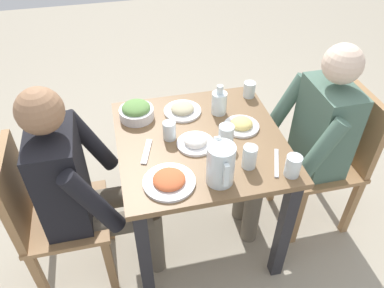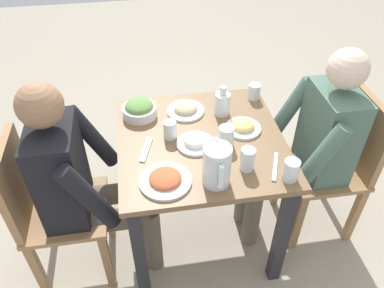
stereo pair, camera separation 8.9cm
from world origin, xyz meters
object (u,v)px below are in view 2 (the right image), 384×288
at_px(water_glass_center, 254,92).
at_px(plate_beans, 186,109).
at_px(water_pitcher, 217,166).
at_px(oil_carafe, 222,105).
at_px(chair_near, 47,206).
at_px(water_glass_far_right, 226,137).
at_px(plate_fries, 243,127).
at_px(dining_table, 200,160).
at_px(water_glass_near_right, 248,159).
at_px(chair_far, 339,160).
at_px(water_glass_near_left, 291,170).
at_px(salt_shaker, 247,151).
at_px(water_glass_by_pitcher, 170,130).
at_px(diner_near, 84,180).
at_px(salad_bowl, 139,109).
at_px(plate_rice_curry, 165,179).
at_px(plate_yoghurt, 195,142).
at_px(diner_far, 309,144).

bearing_deg(water_glass_center, plate_beans, -80.20).
relative_size(water_pitcher, oil_carafe, 1.16).
xyz_separation_m(chair_near, water_glass_far_right, (-0.03, 0.89, 0.30)).
relative_size(plate_fries, oil_carafe, 1.09).
height_order(dining_table, water_glass_near_right, water_glass_near_right).
height_order(chair_far, water_glass_near_left, chair_far).
height_order(chair_far, plate_beans, chair_far).
height_order(water_glass_far_right, salt_shaker, water_glass_far_right).
xyz_separation_m(plate_beans, water_glass_by_pitcher, (0.20, -0.11, 0.03)).
xyz_separation_m(diner_near, salad_bowl, (-0.33, 0.29, 0.14)).
bearing_deg(plate_beans, water_glass_far_right, 26.52).
bearing_deg(water_pitcher, plate_rice_curry, -98.65).
height_order(plate_fries, oil_carafe, oil_carafe).
distance_m(plate_fries, water_glass_near_right, 0.28).
relative_size(plate_beans, salt_shaker, 3.67).
distance_m(water_glass_center, salt_shaker, 0.49).
distance_m(diner_near, water_pitcher, 0.65).
height_order(dining_table, chair_near, chair_near).
distance_m(water_pitcher, salad_bowl, 0.61).
bearing_deg(plate_rice_curry, plate_beans, 161.89).
distance_m(plate_beans, plate_fries, 0.33).
height_order(diner_near, water_glass_near_right, diner_near).
xyz_separation_m(plate_rice_curry, water_glass_by_pitcher, (-0.30, 0.06, 0.03)).
relative_size(salad_bowl, water_glass_near_right, 1.63).
bearing_deg(chair_near, water_glass_far_right, 91.68).
distance_m(plate_rice_curry, water_glass_far_right, 0.37).
height_order(salad_bowl, salt_shaker, salad_bowl).
distance_m(water_pitcher, water_glass_by_pitcher, 0.37).
bearing_deg(plate_yoghurt, chair_far, 91.71).
relative_size(plate_yoghurt, water_glass_near_right, 1.65).
distance_m(water_pitcher, water_glass_center, 0.69).
height_order(diner_near, water_glass_far_right, diner_near).
xyz_separation_m(dining_table, salad_bowl, (-0.24, -0.28, 0.18)).
bearing_deg(water_glass_center, water_glass_near_right, -19.41).
height_order(plate_yoghurt, water_glass_near_left, water_glass_near_left).
distance_m(diner_near, salad_bowl, 0.46).
distance_m(chair_near, plate_beans, 0.85).
height_order(plate_beans, oil_carafe, oil_carafe).
bearing_deg(salad_bowl, dining_table, 49.38).
relative_size(diner_near, water_glass_near_left, 11.59).
distance_m(water_pitcher, plate_beans, 0.54).
relative_size(plate_rice_curry, water_glass_by_pitcher, 2.43).
bearing_deg(dining_table, plate_beans, -170.39).
bearing_deg(plate_fries, diner_far, 81.10).
distance_m(diner_near, water_glass_far_right, 0.70).
relative_size(diner_far, plate_fries, 6.51).
height_order(plate_yoghurt, salt_shaker, same).
bearing_deg(chair_far, water_glass_near_left, -55.10).
height_order(plate_beans, water_glass_near_left, water_glass_near_left).
xyz_separation_m(plate_rice_curry, water_glass_center, (-0.56, 0.56, 0.03)).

